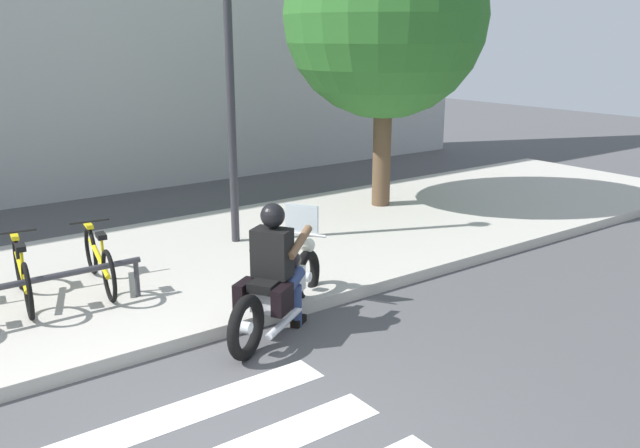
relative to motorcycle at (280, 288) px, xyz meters
name	(u,v)px	position (x,y,z in m)	size (l,w,h in m)	color
sidewalk	(66,292)	(-1.66, 2.31, -0.39)	(24.00, 4.40, 0.15)	#B7B2A8
crosswalk_stripe_3	(180,414)	(-1.66, -0.98, -0.46)	(2.80, 0.40, 0.01)	white
motorcycle	(280,288)	(0.00, 0.00, 0.00)	(1.94, 1.29, 1.26)	black
rider	(276,258)	(-0.07, -0.04, 0.37)	(0.77, 0.73, 1.45)	black
bicycle_3	(22,274)	(-2.19, 2.01, 0.04)	(0.48, 1.66, 0.78)	black
bicycle_4	(99,260)	(-1.31, 2.01, 0.03)	(0.48, 1.70, 0.75)	black
street_lamp	(230,69)	(0.96, 2.71, 2.21)	(0.28, 0.28, 4.43)	#2D2D33
tree_near_rack	(385,16)	(4.20, 3.11, 2.98)	(3.49, 3.49, 5.21)	brown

